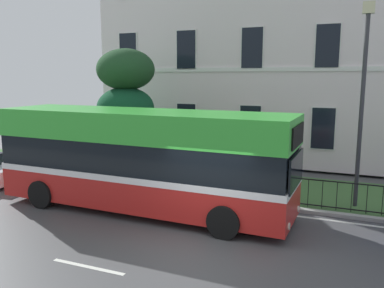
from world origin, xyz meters
name	(u,v)px	position (x,y,z in m)	size (l,w,h in m)	color
ground_plane	(205,240)	(0.00, 0.78, -0.02)	(60.00, 56.00, 0.18)	#464649
georgian_townhouse	(274,36)	(-1.06, 14.99, 6.79)	(17.17, 10.50, 13.28)	white
iron_verge_railing	(213,182)	(-1.06, 4.40, 0.62)	(13.15, 0.04, 0.97)	black
evergreen_tree	(124,118)	(-6.12, 6.56, 2.58)	(3.33, 3.33, 5.56)	#423328
single_decker_bus	(142,159)	(-2.81, 2.29, 1.76)	(10.10, 2.81, 3.35)	red
street_lamp_post	(363,93)	(3.81, 5.11, 3.93)	(0.36, 0.24, 6.64)	#333338
litter_bin	(216,177)	(-1.12, 5.00, 0.68)	(0.51, 0.51, 1.12)	#4C4742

